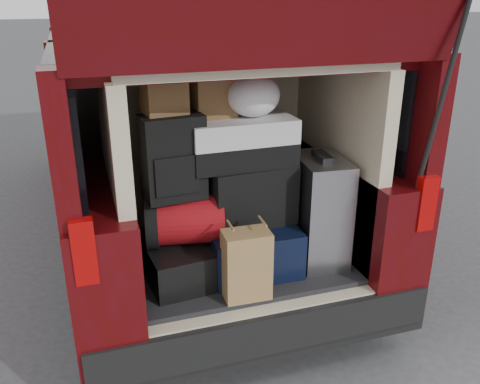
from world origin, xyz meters
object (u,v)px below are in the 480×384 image
object	(u,v)px
kraft_bag	(246,265)
twotone_duffel	(241,142)
black_hardshell	(180,258)
black_soft_case	(250,193)
navy_hardshell	(246,240)
silver_roller	(319,210)
red_duffel	(185,219)
backpack	(173,157)

from	to	relation	value
kraft_bag	twotone_duffel	xyz separation A→B (m)	(0.08, 0.35, 0.56)
black_hardshell	black_soft_case	xyz separation A→B (m)	(0.42, 0.02, 0.34)
navy_hardshell	black_soft_case	world-z (taller)	black_soft_case
silver_roller	red_duffel	xyz separation A→B (m)	(-0.79, 0.04, 0.03)
kraft_bag	red_duffel	bearing A→B (deg)	131.59
kraft_bag	twotone_duffel	bearing A→B (deg)	78.51
red_duffel	kraft_bag	bearing A→B (deg)	-40.10
black_soft_case	backpack	distance (m)	0.51
black_hardshell	kraft_bag	xyz separation A→B (m)	(0.29, -0.32, 0.08)
silver_roller	backpack	xyz separation A→B (m)	(-0.83, 0.04, 0.39)
red_duffel	black_soft_case	distance (m)	0.40
silver_roller	backpack	distance (m)	0.92
red_duffel	black_hardshell	bearing A→B (deg)	166.09
navy_hardshell	black_soft_case	bearing A→B (deg)	-57.07
kraft_bag	red_duffel	xyz separation A→B (m)	(-0.25, 0.30, 0.16)
navy_hardshell	black_soft_case	distance (m)	0.31
black_hardshell	backpack	bearing A→B (deg)	-131.01
black_hardshell	silver_roller	world-z (taller)	silver_roller
backpack	black_hardshell	bearing A→B (deg)	49.10
silver_roller	backpack	size ratio (longest dim) A/B	1.41
black_hardshell	kraft_bag	world-z (taller)	kraft_bag
kraft_bag	twotone_duffel	world-z (taller)	twotone_duffel
black_hardshell	twotone_duffel	size ratio (longest dim) A/B	0.92
backpack	twotone_duffel	world-z (taller)	backpack
red_duffel	black_soft_case	xyz separation A→B (m)	(0.39, 0.03, 0.09)
twotone_duffel	kraft_bag	bearing A→B (deg)	-104.28
twotone_duffel	navy_hardshell	bearing A→B (deg)	10.54
backpack	twotone_duffel	xyz separation A→B (m)	(0.38, 0.05, 0.04)
twotone_duffel	black_soft_case	bearing A→B (deg)	-17.19
black_soft_case	backpack	size ratio (longest dim) A/B	1.08
black_hardshell	twotone_duffel	world-z (taller)	twotone_duffel
red_duffel	twotone_duffel	size ratio (longest dim) A/B	0.72
red_duffel	twotone_duffel	world-z (taller)	twotone_duffel
kraft_bag	twotone_duffel	size ratio (longest dim) A/B	0.65
navy_hardshell	twotone_duffel	world-z (taller)	twotone_duffel
navy_hardshell	backpack	distance (m)	0.71
kraft_bag	silver_roller	bearing A→B (deg)	27.78
black_hardshell	silver_roller	distance (m)	0.85
backpack	silver_roller	bearing A→B (deg)	-8.60
black_soft_case	backpack	world-z (taller)	backpack
twotone_duffel	silver_roller	bearing A→B (deg)	-12.05
black_hardshell	red_duffel	bearing A→B (deg)	-29.71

